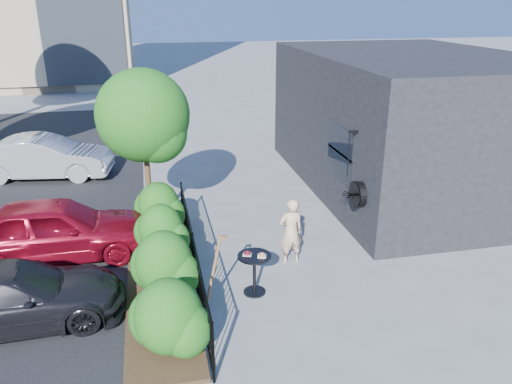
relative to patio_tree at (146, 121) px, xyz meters
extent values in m
plane|color=gray|center=(2.24, -2.76, -2.76)|extent=(120.00, 120.00, 0.00)
cube|color=black|center=(7.74, 1.74, -0.76)|extent=(6.00, 9.00, 4.00)
cube|color=black|center=(4.75, -0.36, -0.96)|extent=(0.04, 1.60, 1.40)
cube|color=black|center=(4.75, -0.36, -0.96)|extent=(0.05, 1.70, 0.06)
cylinder|color=black|center=(4.66, -1.86, -1.51)|extent=(0.18, 0.60, 0.60)
cylinder|color=black|center=(4.56, -1.86, -1.51)|extent=(0.03, 0.64, 0.64)
cube|color=black|center=(4.64, -1.36, -0.16)|extent=(0.25, 0.06, 0.06)
cylinder|color=black|center=(4.56, -1.36, -0.71)|extent=(0.02, 0.02, 1.05)
cylinder|color=black|center=(0.74, -5.76, -2.21)|extent=(0.05, 0.05, 1.10)
cylinder|color=black|center=(0.74, -2.76, -2.21)|extent=(0.05, 0.05, 1.10)
cylinder|color=black|center=(0.74, 0.24, -2.21)|extent=(0.05, 0.05, 1.10)
cube|color=black|center=(0.74, -2.76, -1.70)|extent=(0.03, 6.00, 0.03)
cube|color=black|center=(0.74, -2.76, -2.66)|extent=(0.03, 6.00, 0.03)
cylinder|color=black|center=(0.74, -5.66, -2.21)|extent=(0.02, 0.02, 1.04)
cylinder|color=black|center=(0.74, -5.46, -2.21)|extent=(0.02, 0.02, 1.04)
cylinder|color=black|center=(0.74, -5.26, -2.21)|extent=(0.02, 0.02, 1.04)
cylinder|color=black|center=(0.74, -5.06, -2.21)|extent=(0.02, 0.02, 1.04)
cylinder|color=black|center=(0.74, -4.86, -2.21)|extent=(0.02, 0.02, 1.04)
cylinder|color=black|center=(0.74, -4.66, -2.21)|extent=(0.02, 0.02, 1.04)
cylinder|color=black|center=(0.74, -4.46, -2.21)|extent=(0.02, 0.02, 1.04)
cylinder|color=black|center=(0.74, -4.26, -2.21)|extent=(0.02, 0.02, 1.04)
cylinder|color=black|center=(0.74, -4.06, -2.21)|extent=(0.02, 0.02, 1.04)
cylinder|color=black|center=(0.74, -3.86, -2.21)|extent=(0.02, 0.02, 1.04)
cylinder|color=black|center=(0.74, -3.66, -2.21)|extent=(0.02, 0.02, 1.04)
cylinder|color=black|center=(0.74, -3.46, -2.21)|extent=(0.02, 0.02, 1.04)
cylinder|color=black|center=(0.74, -3.26, -2.21)|extent=(0.02, 0.02, 1.04)
cylinder|color=black|center=(0.74, -3.06, -2.21)|extent=(0.02, 0.02, 1.04)
cylinder|color=black|center=(0.74, -2.86, -2.21)|extent=(0.02, 0.02, 1.04)
cylinder|color=black|center=(0.74, -2.66, -2.21)|extent=(0.02, 0.02, 1.04)
cylinder|color=black|center=(0.74, -2.46, -2.21)|extent=(0.02, 0.02, 1.04)
cylinder|color=black|center=(0.74, -2.26, -2.21)|extent=(0.02, 0.02, 1.04)
cylinder|color=black|center=(0.74, -2.06, -2.21)|extent=(0.02, 0.02, 1.04)
cylinder|color=black|center=(0.74, -1.86, -2.21)|extent=(0.02, 0.02, 1.04)
cylinder|color=black|center=(0.74, -1.66, -2.21)|extent=(0.02, 0.02, 1.04)
cylinder|color=black|center=(0.74, -1.46, -2.21)|extent=(0.02, 0.02, 1.04)
cylinder|color=black|center=(0.74, -1.26, -2.21)|extent=(0.02, 0.02, 1.04)
cylinder|color=black|center=(0.74, -1.06, -2.21)|extent=(0.02, 0.02, 1.04)
cylinder|color=black|center=(0.74, -0.86, -2.21)|extent=(0.02, 0.02, 1.04)
cylinder|color=black|center=(0.74, -0.66, -2.21)|extent=(0.02, 0.02, 1.04)
cylinder|color=black|center=(0.74, -0.46, -2.21)|extent=(0.02, 0.02, 1.04)
cylinder|color=black|center=(0.74, -0.26, -2.21)|extent=(0.02, 0.02, 1.04)
cylinder|color=black|center=(0.74, -0.06, -2.21)|extent=(0.02, 0.02, 1.04)
cylinder|color=black|center=(0.74, 0.14, -2.21)|extent=(0.02, 0.02, 1.04)
cube|color=#382616|center=(0.04, -2.76, -2.72)|extent=(1.30, 6.00, 0.08)
ellipsoid|color=#1E5212|center=(0.14, -4.96, -2.06)|extent=(1.10, 1.10, 1.24)
ellipsoid|color=#1E5212|center=(0.14, -3.36, -2.06)|extent=(1.10, 1.10, 1.24)
ellipsoid|color=#1E5212|center=(0.14, -1.86, -2.06)|extent=(1.10, 1.10, 1.24)
ellipsoid|color=#1E5212|center=(0.14, -0.46, -2.06)|extent=(1.10, 1.10, 1.24)
cylinder|color=#3F2B19|center=(-0.06, 0.04, -1.56)|extent=(0.14, 0.14, 2.40)
sphere|color=#1E5212|center=(-0.06, 0.04, 0.08)|extent=(2.20, 2.20, 2.20)
sphere|color=#1E5212|center=(0.24, -0.16, -0.25)|extent=(1.43, 1.43, 1.43)
cylinder|color=black|center=(1.86, -3.45, -1.95)|extent=(0.66, 0.66, 0.03)
cylinder|color=black|center=(1.86, -3.45, -2.36)|extent=(0.07, 0.07, 0.79)
cylinder|color=black|center=(1.86, -3.45, -2.75)|extent=(0.44, 0.44, 0.03)
cube|color=white|center=(1.73, -3.39, -1.93)|extent=(0.20, 0.20, 0.01)
cube|color=white|center=(1.99, -3.52, -1.93)|extent=(0.20, 0.20, 0.01)
torus|color=#500D18|center=(1.73, -3.39, -1.90)|extent=(0.15, 0.15, 0.05)
torus|color=tan|center=(1.99, -3.52, -1.90)|extent=(0.15, 0.15, 0.05)
imported|color=#CFAD85|center=(2.89, -2.41, -2.01)|extent=(0.58, 0.41, 1.50)
cylinder|color=brown|center=(1.02, -3.81, -1.94)|extent=(0.34, 0.05, 1.36)
cube|color=gray|center=(0.82, -3.81, -2.65)|extent=(0.09, 0.20, 0.29)
cylinder|color=brown|center=(1.23, -3.81, -1.29)|extent=(0.12, 0.11, 0.06)
imported|color=maroon|center=(-2.15, -1.08, -2.07)|extent=(4.09, 1.67, 1.39)
imported|color=#A8A8AD|center=(-3.33, 4.67, -2.08)|extent=(4.32, 2.02, 1.37)
imported|color=black|center=(-2.56, -3.54, -2.19)|extent=(4.01, 1.83, 1.14)
camera|label=1|loc=(0.08, -11.77, 2.69)|focal=35.00mm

